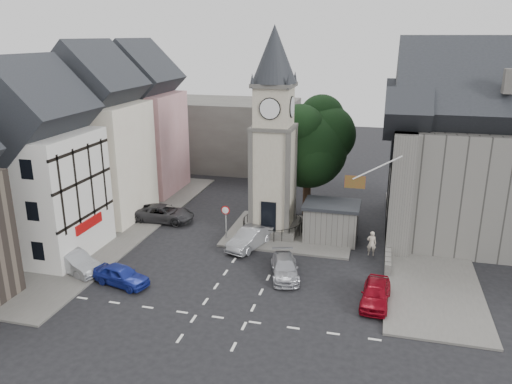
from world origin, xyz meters
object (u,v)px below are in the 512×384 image
(clock_tower, at_px, (274,135))
(car_east_red, at_px, (376,293))
(stone_shelter, at_px, (331,222))
(car_west_blue, at_px, (121,275))
(pedestrian, at_px, (372,243))

(clock_tower, relative_size, car_east_red, 4.00)
(stone_shelter, distance_m, car_east_red, 9.92)
(car_west_blue, bearing_deg, pedestrian, -46.72)
(stone_shelter, relative_size, car_east_red, 1.06)
(clock_tower, xyz_separation_m, car_east_red, (8.50, -9.66, -7.43))
(pedestrian, bearing_deg, car_west_blue, 27.40)
(clock_tower, xyz_separation_m, car_west_blue, (-7.50, -11.28, -7.46))
(stone_shelter, distance_m, pedestrian, 3.89)
(pedestrian, bearing_deg, stone_shelter, -35.41)
(stone_shelter, xyz_separation_m, car_east_red, (3.70, -9.17, -0.86))
(car_west_blue, bearing_deg, car_east_red, -70.12)
(clock_tower, height_order, stone_shelter, clock_tower)
(car_west_blue, relative_size, car_east_red, 0.96)
(pedestrian, bearing_deg, clock_tower, -19.91)
(stone_shelter, xyz_separation_m, pedestrian, (3.20, -2.13, -0.61))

